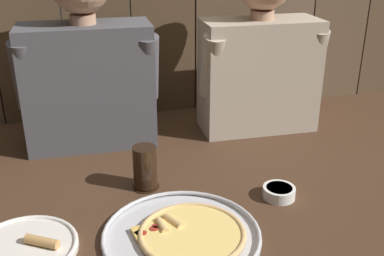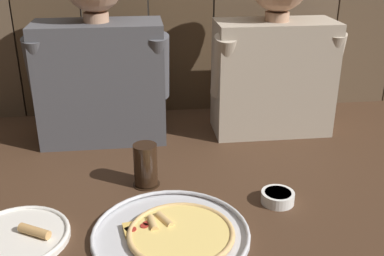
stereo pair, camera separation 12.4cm
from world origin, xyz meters
name	(u,v)px [view 1 (the left image)]	position (x,y,z in m)	size (l,w,h in m)	color
ground_plane	(213,203)	(0.00, 0.00, 0.00)	(3.20, 3.20, 0.00)	#422B1C
pizza_tray	(185,234)	(-0.10, -0.13, 0.01)	(0.38, 0.38, 0.03)	silver
dinner_plate	(23,248)	(-0.47, -0.10, 0.01)	(0.25, 0.25, 0.03)	white
drinking_glass	(145,168)	(-0.16, 0.12, 0.06)	(0.08, 0.08, 0.13)	black
dipping_bowl	(279,192)	(0.18, -0.01, 0.02)	(0.09, 0.09, 0.03)	white
diner_left	(87,59)	(-0.29, 0.47, 0.29)	(0.45, 0.21, 0.63)	#4C4C51
diner_right	(260,47)	(0.29, 0.47, 0.30)	(0.44, 0.21, 0.63)	#B2A38E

